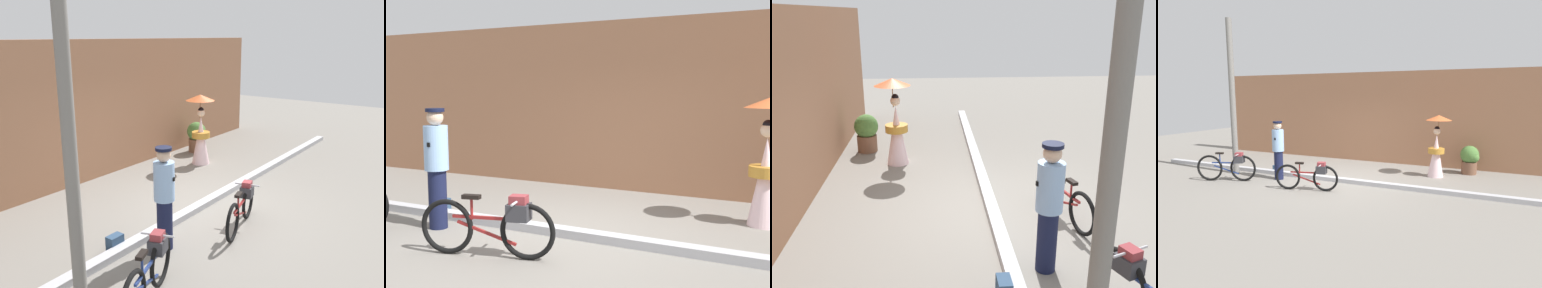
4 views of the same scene
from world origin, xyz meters
The scene contains 10 objects.
ground_plane centered at (0.00, 0.00, 0.00)m, with size 30.00×30.00×0.00m, color gray.
building_wall centered at (0.00, 3.34, 1.67)m, with size 14.00×0.40×3.34m, color #9E6B4C.
sidewalk_curb centered at (0.00, 0.00, 0.06)m, with size 14.00×0.20×0.12m, color #B2B2B7.
bicycle_near_officer centered at (-3.04, -1.22, 0.44)m, with size 1.66×0.71×0.85m.
bicycle_far_side centered at (-0.37, -1.10, 0.40)m, with size 1.67×0.57×0.77m.
person_officer centered at (-1.82, -0.46, 0.93)m, with size 0.34×0.38×1.74m.
person_with_parasol centered at (2.42, 1.76, 0.94)m, with size 0.78×0.78×1.90m.
potted_plant_by_door centered at (3.35, 2.54, 0.49)m, with size 0.58×0.57×0.91m.
backpack_on_pavement centered at (-2.34, 0.17, 0.13)m, with size 0.27×0.17×0.25m.
utility_pole centered at (-3.53, -0.41, 2.40)m, with size 0.18×0.18×4.80m, color slate.
Camera 4 is at (3.93, -8.19, 2.48)m, focal length 30.10 mm.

